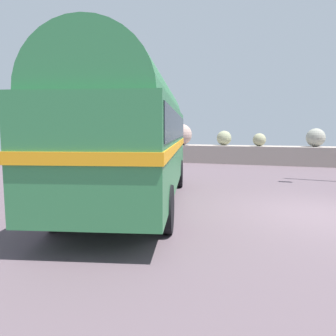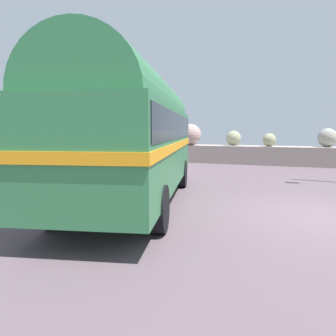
% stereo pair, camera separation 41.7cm
% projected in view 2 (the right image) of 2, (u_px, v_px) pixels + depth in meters
% --- Properties ---
extents(ground, '(32.00, 26.00, 0.02)m').
position_uv_depth(ground, '(323.00, 217.00, 7.50)').
color(ground, '#594A52').
extents(breakwater, '(31.36, 1.98, 2.44)m').
position_uv_depth(breakwater, '(302.00, 153.00, 18.40)').
color(breakwater, gray).
rests_on(breakwater, ground).
extents(vintage_coach, '(4.40, 8.91, 3.70)m').
position_uv_depth(vintage_coach, '(135.00, 130.00, 8.80)').
color(vintage_coach, black).
rests_on(vintage_coach, ground).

